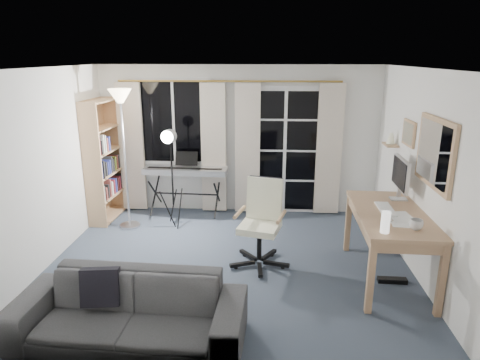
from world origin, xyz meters
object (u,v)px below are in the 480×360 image
object	(u,v)px
studio_light	(170,148)
desk	(391,221)
sofa	(128,302)
bookshelf	(102,164)
monitor	(401,175)
torchiere_lamp	(122,118)
keyboard_piano	(185,172)
office_chair	(262,214)
mug	(416,223)

from	to	relation	value
studio_light	desk	xyz separation A→B (m)	(2.84, -1.41, -0.50)
studio_light	sofa	distance (m)	2.86
bookshelf	monitor	distance (m)	4.40
torchiere_lamp	sofa	size ratio (longest dim) A/B	0.99
keyboard_piano	studio_light	distance (m)	0.72
bookshelf	keyboard_piano	bearing A→B (deg)	11.61
bookshelf	office_chair	distance (m)	2.89
office_chair	monitor	size ratio (longest dim) A/B	1.79
torchiere_lamp	sofa	world-z (taller)	torchiere_lamp
keyboard_piano	desk	xyz separation A→B (m)	(2.72, -1.93, -0.01)
bookshelf	keyboard_piano	distance (m)	1.31
torchiere_lamp	keyboard_piano	size ratio (longest dim) A/B	1.53
mug	bookshelf	bearing A→B (deg)	151.56
torchiere_lamp	studio_light	distance (m)	0.80
desk	studio_light	bearing A→B (deg)	155.09
office_chair	bookshelf	bearing A→B (deg)	166.04
office_chair	studio_light	bearing A→B (deg)	156.90
torchiere_lamp	studio_light	xyz separation A→B (m)	(0.67, 0.04, -0.44)
keyboard_piano	mug	world-z (taller)	keyboard_piano
bookshelf	torchiere_lamp	distance (m)	0.98
mug	sofa	world-z (taller)	mug
studio_light	monitor	distance (m)	3.18
desk	mug	size ratio (longest dim) A/B	11.53
torchiere_lamp	sofa	bearing A→B (deg)	-72.36
torchiere_lamp	sofa	xyz separation A→B (m)	(0.86, -2.69, -1.27)
desk	sofa	xyz separation A→B (m)	(-2.65, -1.32, -0.32)
torchiere_lamp	office_chair	xyz separation A→B (m)	(2.04, -1.01, -1.04)
studio_light	mug	size ratio (longest dim) A/B	11.27
bookshelf	mug	bearing A→B (deg)	-25.79
monitor	bookshelf	bearing A→B (deg)	164.64
bookshelf	monitor	world-z (taller)	bookshelf
torchiere_lamp	desk	world-z (taller)	torchiere_lamp
office_chair	mug	size ratio (longest dim) A/B	7.89
bookshelf	keyboard_piano	size ratio (longest dim) A/B	1.40
mug	studio_light	bearing A→B (deg)	146.98
bookshelf	office_chair	world-z (taller)	bookshelf
bookshelf	mug	xyz separation A→B (m)	(4.10, -2.22, -0.00)
bookshelf	keyboard_piano	world-z (taller)	bookshelf
bookshelf	sofa	world-z (taller)	bookshelf
sofa	office_chair	bearing A→B (deg)	57.71
desk	mug	distance (m)	0.54
office_chair	sofa	world-z (taller)	office_chair
monitor	sofa	size ratio (longest dim) A/B	0.28
desk	monitor	xyz separation A→B (m)	(0.20, 0.45, 0.42)
studio_light	sofa	world-z (taller)	studio_light
desk	monitor	world-z (taller)	monitor
studio_light	office_chair	xyz separation A→B (m)	(1.37, -1.05, -0.60)
bookshelf	monitor	bearing A→B (deg)	-14.21
sofa	monitor	bearing A→B (deg)	34.73
office_chair	mug	distance (m)	1.81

